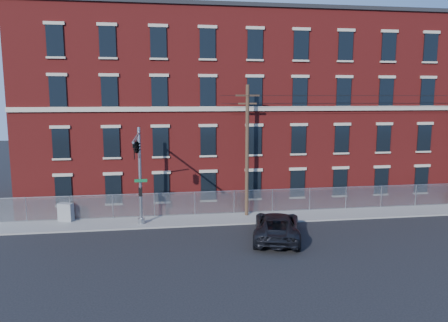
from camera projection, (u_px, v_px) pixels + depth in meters
ground at (233, 242)px, 27.32m from camera, size 140.00×140.00×0.00m
sidewalk at (371, 213)px, 33.95m from camera, size 65.00×3.00×0.12m
mill_building at (331, 108)px, 41.47m from camera, size 55.30×14.32×16.30m
chain_link_fence at (364, 197)px, 35.07m from camera, size 59.06×0.06×1.85m
traffic_signal_mast at (138, 156)px, 27.77m from camera, size 0.90×6.75×7.00m
utility_pole_near at (247, 148)px, 32.29m from camera, size 1.80×0.28×10.00m
pickup_truck at (277, 226)px, 27.78m from camera, size 4.42×6.77×1.73m
utility_cabinet at (66, 212)px, 31.38m from camera, size 1.19×0.86×1.34m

